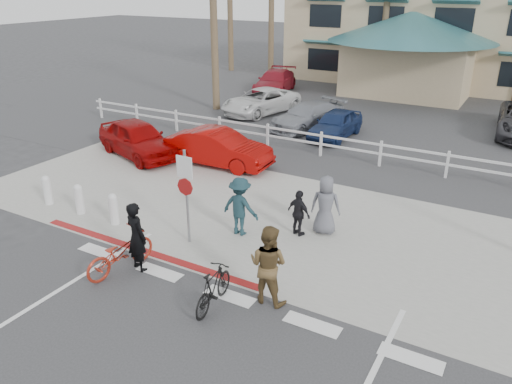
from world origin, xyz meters
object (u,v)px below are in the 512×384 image
Objects in this scene: car_red_compact at (138,139)px; sign_post at (187,192)px; bike_black at (213,288)px; car_white_sedan at (219,148)px; bike_red at (120,253)px.

sign_post is at bearing -109.14° from car_red_compact.
bike_black is 0.38× the size of car_white_sedan.
car_white_sedan is 0.98× the size of car_red_compact.
sign_post is at bearing -96.38° from bike_red.
bike_red is 7.72m from car_white_sedan.
car_red_compact is (-5.45, 6.72, 0.22)m from bike_red.
car_red_compact is at bearing -41.56° from bike_red.
sign_post is at bearing -156.38° from car_white_sedan.
sign_post reaches higher than car_red_compact.
sign_post is 2.27m from bike_red.
car_red_compact is (-8.20, 6.81, 0.25)m from bike_black.
sign_post is 6.11m from car_white_sedan.
bike_black is at bearing -43.28° from sign_post.
bike_black is at bearing -172.46° from bike_red.
car_white_sedan is at bearing -64.82° from bike_red.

